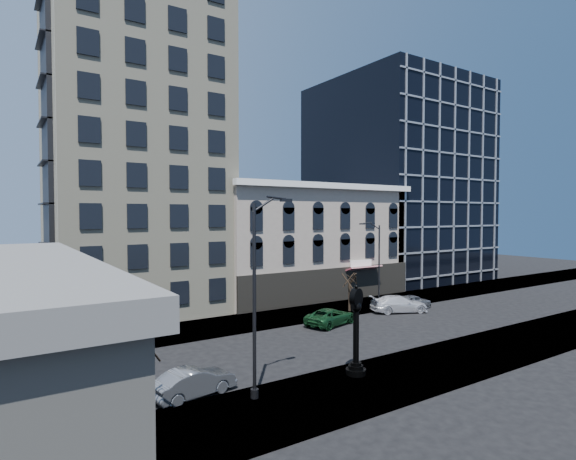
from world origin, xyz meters
TOP-DOWN VIEW (x-y plane):
  - ground at (0.00, 0.00)m, footprint 160.00×160.00m
  - sidewalk_far at (0.00, 8.00)m, footprint 160.00×6.00m
  - sidewalk_near at (0.00, -8.00)m, footprint 160.00×6.00m
  - cream_tower at (-6.11, 18.88)m, footprint 15.90×15.40m
  - victorian_row at (12.00, 15.89)m, footprint 22.60×11.19m
  - glass_office at (32.00, 20.91)m, footprint 20.00×20.15m
  - street_clock at (-0.33, -6.64)m, footprint 1.16×1.16m
  - street_lamp_near at (-6.01, -6.36)m, footprint 2.65×0.41m
  - street_lamp_far at (13.33, 6.14)m, footprint 2.18×0.73m
  - bare_tree_near at (-12.73, -7.13)m, footprint 3.60×3.60m
  - bare_tree_far at (10.46, 6.32)m, footprint 2.68×2.68m
  - warning_sign at (-14.95, -6.00)m, footprint 0.85×0.23m
  - car_near_a at (-14.03, -3.32)m, footprint 4.62×3.07m
  - car_near_b at (-9.11, -4.24)m, footprint 4.59×2.30m
  - car_far_a at (5.93, 3.50)m, footprint 5.44×3.55m
  - car_far_b at (14.39, 3.80)m, footprint 5.82×4.11m
  - car_far_c at (16.57, 4.11)m, footprint 4.23×1.78m

SIDE VIEW (x-z plane):
  - ground at x=0.00m, z-range 0.00..0.00m
  - sidewalk_far at x=0.00m, z-range 0.00..0.12m
  - sidewalk_near at x=0.00m, z-range 0.00..0.12m
  - car_far_a at x=5.93m, z-range 0.00..1.39m
  - car_far_c at x=16.57m, z-range 0.00..1.43m
  - car_near_b at x=-9.11m, z-range 0.00..1.45m
  - car_near_a at x=-14.03m, z-range 0.00..1.46m
  - car_far_b at x=14.39m, z-range 0.00..1.57m
  - warning_sign at x=-14.95m, z-range 0.62..3.28m
  - street_clock at x=-0.33m, z-range -0.13..5.01m
  - bare_tree_far at x=10.46m, z-range 1.28..5.89m
  - bare_tree_near at x=-12.73m, z-range 1.70..7.87m
  - victorian_row at x=12.00m, z-range -0.25..12.25m
  - street_lamp_far at x=13.33m, z-range 2.29..10.82m
  - street_lamp_near at x=-6.01m, z-range 2.73..12.97m
  - glass_office at x=32.00m, z-range 0.00..28.00m
  - cream_tower at x=-6.11m, z-range -1.93..40.57m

